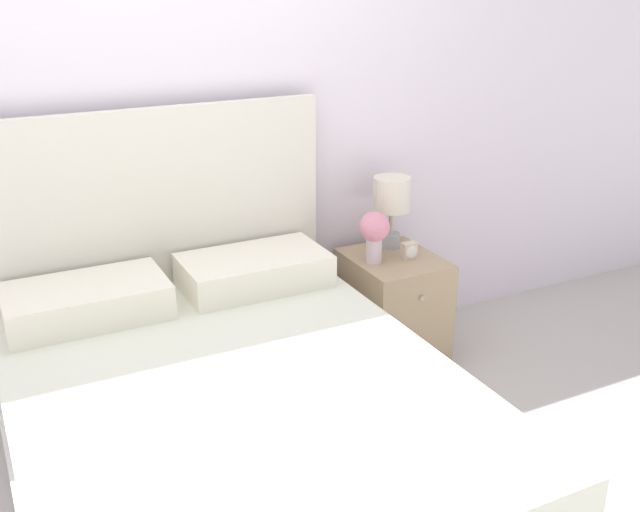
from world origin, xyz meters
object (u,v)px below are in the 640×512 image
Objects in this scene: nightstand at (392,307)px; alarm_clock at (409,251)px; bed at (231,423)px; flower_vase at (375,232)px; table_lamp at (392,199)px.

nightstand is 6.56× the size of alarm_clock.
nightstand is at bearing 30.27° from bed.
bed is 1.19m from flower_vase.
nightstand is 0.43m from flower_vase.
table_lamp is 1.45× the size of flower_vase.
bed is at bearing -149.73° from nightstand.
table_lamp is at bearing 90.04° from alarm_clock.
nightstand is (1.07, 0.62, -0.03)m from bed.
flower_vase is at bearing -141.45° from table_lamp.
table_lamp reaches higher than nightstand.
bed reaches higher than alarm_clock.
flower_vase is (0.95, 0.61, 0.38)m from bed.
bed is 3.71× the size of nightstand.
nightstand is at bearing 142.45° from alarm_clock.
nightstand is 0.31m from alarm_clock.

